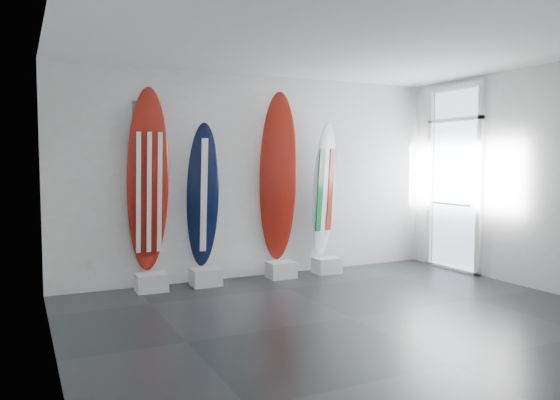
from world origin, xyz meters
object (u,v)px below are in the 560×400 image
surfboard_swiss (278,177)px  surfboard_italy (324,190)px  surfboard_navy (203,196)px  surfboard_usa (148,181)px

surfboard_swiss → surfboard_italy: surfboard_swiss is taller
surfboard_swiss → surfboard_navy: bearing=-166.3°
surfboard_navy → surfboard_swiss: size_ratio=0.81×
surfboard_italy → surfboard_swiss: bearing=165.0°
surfboard_navy → surfboard_swiss: bearing=3.7°
surfboard_navy → surfboard_usa: bearing=-176.3°
surfboard_usa → surfboard_italy: 2.72m
surfboard_usa → surfboard_italy: size_ratio=1.18×
surfboard_navy → surfboard_italy: 1.96m
surfboard_usa → surfboard_italy: bearing=0.5°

